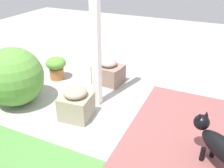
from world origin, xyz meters
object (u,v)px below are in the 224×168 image
at_px(stone_planter_mid, 76,104).
at_px(round_shrub, 14,77).
at_px(terracotta_pot_broad, 56,66).
at_px(porch_pillar, 95,17).
at_px(dog, 221,146).
at_px(stone_planter_nearest, 109,72).

height_order(stone_planter_mid, round_shrub, round_shrub).
bearing_deg(terracotta_pot_broad, stone_planter_mid, 137.61).
distance_m(porch_pillar, terracotta_pot_broad, 1.55).
bearing_deg(stone_planter_mid, terracotta_pot_broad, -42.39).
xyz_separation_m(stone_planter_mid, dog, (-1.81, 0.19, 0.09)).
distance_m(porch_pillar, dog, 2.07).
relative_size(porch_pillar, round_shrub, 3.00).
height_order(stone_planter_nearest, terracotta_pot_broad, stone_planter_nearest).
xyz_separation_m(round_shrub, dog, (-2.82, 0.15, -0.13)).
bearing_deg(porch_pillar, stone_planter_nearest, -78.42).
distance_m(porch_pillar, stone_planter_nearest, 1.30).
bearing_deg(stone_planter_nearest, terracotta_pot_broad, 14.90).
height_order(round_shrub, dog, round_shrub).
height_order(porch_pillar, terracotta_pot_broad, porch_pillar).
height_order(terracotta_pot_broad, dog, dog).
relative_size(porch_pillar, stone_planter_mid, 5.65).
relative_size(stone_planter_nearest, stone_planter_mid, 1.11).
relative_size(porch_pillar, dog, 4.06).
distance_m(porch_pillar, stone_planter_mid, 1.16).
bearing_deg(porch_pillar, round_shrub, 23.43).
distance_m(porch_pillar, round_shrub, 1.48).
height_order(round_shrub, terracotta_pot_broad, round_shrub).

